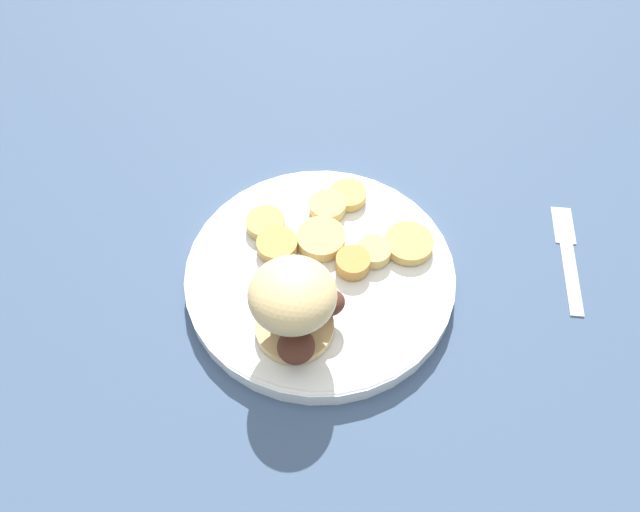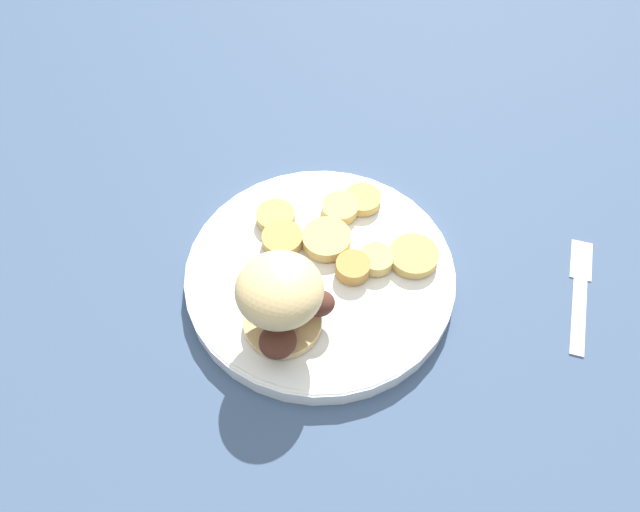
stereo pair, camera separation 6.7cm
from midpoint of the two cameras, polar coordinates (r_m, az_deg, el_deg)
ground_plane at (r=0.71m, az=2.70°, el=-2.44°), size 4.00×4.00×0.00m
dinner_plate at (r=0.70m, az=2.74°, el=-1.87°), size 0.30×0.30×0.02m
sandwich at (r=0.61m, az=-0.48°, el=-4.23°), size 0.10×0.11×0.09m
potato_round_0 at (r=0.72m, az=-1.46°, el=3.44°), size 0.05×0.05×0.01m
potato_round_1 at (r=0.74m, az=6.49°, el=4.98°), size 0.04×0.04×0.01m
potato_round_2 at (r=0.70m, az=3.32°, el=1.34°), size 0.06×0.06×0.01m
potato_round_3 at (r=0.70m, az=-0.76°, el=1.36°), size 0.05×0.05×0.01m
potato_round_4 at (r=0.69m, az=7.94°, el=-0.51°), size 0.04×0.04×0.01m
potato_round_5 at (r=0.70m, az=11.24°, el=-0.19°), size 0.06×0.06×0.01m
potato_round_6 at (r=0.68m, az=5.83°, el=-1.25°), size 0.04×0.04×0.02m
potato_round_7 at (r=0.73m, az=4.44°, el=4.22°), size 0.04×0.04×0.01m
fork at (r=0.77m, az=25.01°, el=-3.21°), size 0.13×0.12×0.00m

